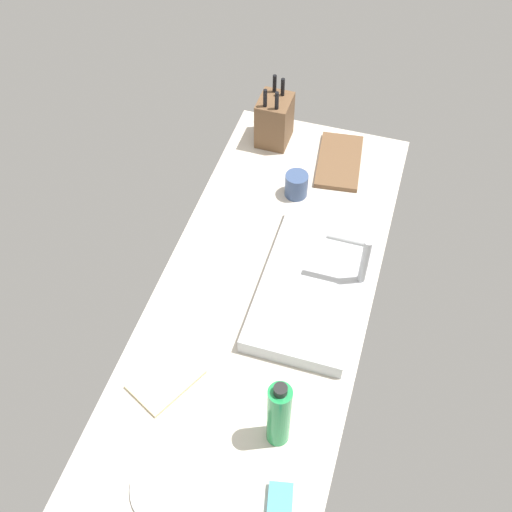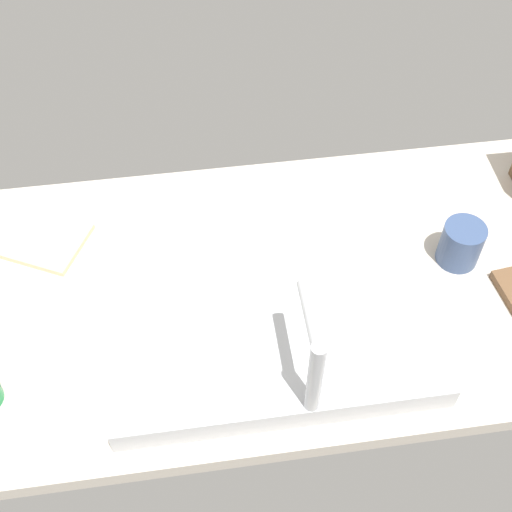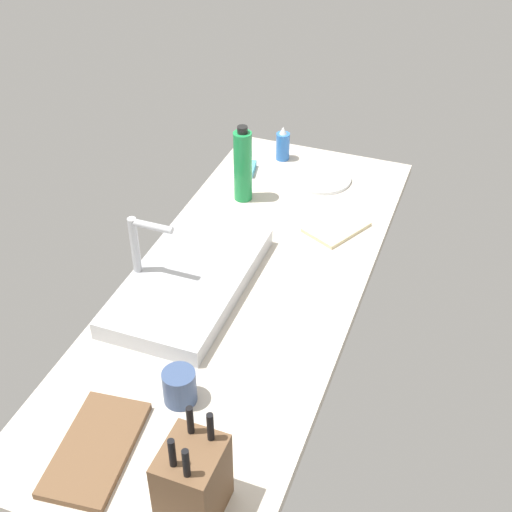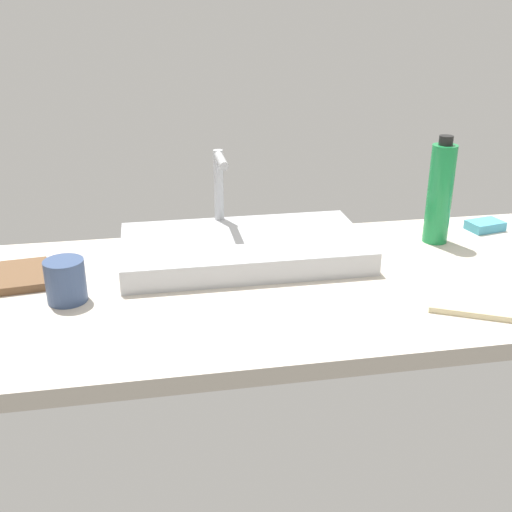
% 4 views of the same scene
% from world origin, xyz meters
% --- Properties ---
extents(countertop_slab, '(1.68, 0.65, 0.04)m').
position_xyz_m(countertop_slab, '(0.00, 0.00, 0.02)').
color(countertop_slab, beige).
rests_on(countertop_slab, ground).
extents(sink_basin, '(0.56, 0.30, 0.05)m').
position_xyz_m(sink_basin, '(-0.07, 0.14, 0.06)').
color(sink_basin, '#B7BABF').
rests_on(sink_basin, countertop_slab).
extents(faucet, '(0.06, 0.13, 0.23)m').
position_xyz_m(faucet, '(-0.10, 0.26, 0.17)').
color(faucet, '#B7BABF').
rests_on(faucet, countertop_slab).
extents(dish_towel, '(0.23, 0.20, 0.01)m').
position_xyz_m(dish_towel, '(0.36, -0.18, 0.04)').
color(dish_towel, beige).
rests_on(dish_towel, countertop_slab).
extents(coffee_mug, '(0.08, 0.08, 0.09)m').
position_xyz_m(coffee_mug, '(-0.45, -0.01, 0.08)').
color(coffee_mug, '#384C75').
rests_on(coffee_mug, countertop_slab).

